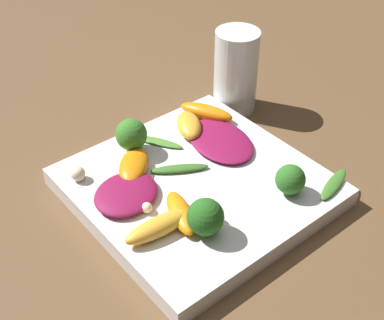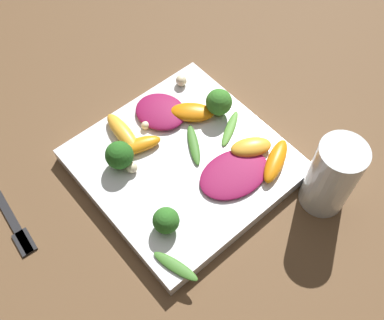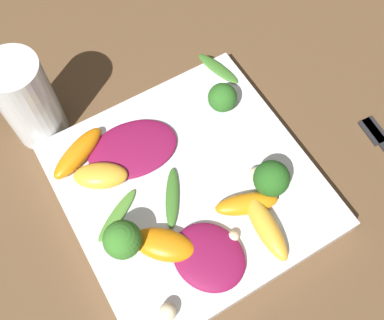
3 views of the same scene
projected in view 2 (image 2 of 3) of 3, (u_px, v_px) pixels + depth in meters
The scene contains 20 objects.
ground_plane at pixel (184, 167), 0.65m from camera, with size 2.40×2.40×0.00m, color brown.
plate at pixel (183, 163), 0.64m from camera, with size 0.26×0.26×0.02m.
drinking_glass at pixel (332, 177), 0.58m from camera, with size 0.06×0.06×0.12m.
fork at pixel (10, 216), 0.61m from camera, with size 0.17×0.03×0.01m.
radicchio_leaf_0 at pixel (161, 112), 0.67m from camera, with size 0.10×0.09×0.01m.
radicchio_leaf_1 at pixel (234, 174), 0.61m from camera, with size 0.09×0.11×0.01m.
orange_segment_0 at pixel (138, 145), 0.64m from camera, with size 0.05×0.07×0.02m.
orange_segment_1 at pixel (276, 161), 0.62m from camera, with size 0.05×0.08×0.02m.
orange_segment_2 at pixel (123, 132), 0.65m from camera, with size 0.08×0.03×0.02m.
orange_segment_3 at pixel (192, 112), 0.67m from camera, with size 0.07×0.07×0.02m.
orange_segment_4 at pixel (251, 147), 0.63m from camera, with size 0.06×0.07×0.02m.
broccoli_floret_0 at pixel (166, 221), 0.56m from camera, with size 0.03×0.03×0.04m.
broccoli_floret_1 at pixel (119, 155), 0.61m from camera, with size 0.04×0.04×0.04m.
broccoli_floret_2 at pixel (219, 102), 0.66m from camera, with size 0.04×0.04×0.05m.
arugula_sprig_0 at pixel (176, 266), 0.55m from camera, with size 0.07×0.03×0.01m.
arugula_sprig_1 at pixel (230, 128), 0.66m from camera, with size 0.04×0.07×0.00m.
arugula_sprig_2 at pixel (194, 145), 0.64m from camera, with size 0.07×0.05×0.01m.
macadamia_nut_0 at pixel (132, 168), 0.62m from camera, with size 0.02×0.02×0.02m.
macadamia_nut_1 at pixel (181, 80), 0.70m from camera, with size 0.02×0.02×0.02m.
macadamia_nut_2 at pixel (145, 125), 0.66m from camera, with size 0.01×0.01×0.01m.
Camera 2 is at (0.27, -0.21, 0.56)m, focal length 42.00 mm.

